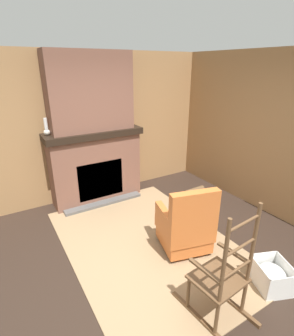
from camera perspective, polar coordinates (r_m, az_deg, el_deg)
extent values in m
plane|color=#2D2119|center=(3.60, 2.40, -20.11)|extent=(14.00, 14.00, 0.00)
cube|color=#9E7247|center=(4.95, -12.70, 8.52)|extent=(0.06, 5.26, 2.64)
cube|color=#9E7247|center=(4.59, 28.28, 5.47)|extent=(5.26, 0.06, 2.64)
cube|color=brown|center=(4.92, -11.05, -0.11)|extent=(0.46, 1.61, 1.22)
cube|color=black|center=(4.82, -10.14, -2.46)|extent=(0.08, 0.84, 0.68)
cube|color=#565451|center=(4.91, -9.29, -7.57)|extent=(0.16, 1.45, 0.06)
cube|color=black|center=(4.72, -11.62, 7.42)|extent=(0.56, 1.71, 0.11)
cube|color=brown|center=(4.61, -12.29, 15.89)|extent=(0.40, 1.41, 1.29)
cube|color=#997A56|center=(3.91, 0.21, -16.05)|extent=(3.10, 2.14, 0.01)
cube|color=#C6662D|center=(3.78, 7.92, -14.51)|extent=(0.74, 0.73, 0.24)
cube|color=#C6662D|center=(3.69, 8.04, -12.62)|extent=(0.77, 0.77, 0.18)
cube|color=#C6662D|center=(3.30, 10.23, -9.59)|extent=(0.27, 0.64, 0.57)
cube|color=#C6662D|center=(3.51, 3.97, -10.69)|extent=(0.58, 0.23, 0.20)
cube|color=#C6662D|center=(3.72, 11.92, -9.22)|extent=(0.58, 0.23, 0.20)
cylinder|color=#332319|center=(3.98, 2.82, -14.91)|extent=(0.06, 0.06, 0.06)
cylinder|color=#332319|center=(4.15, 9.62, -13.54)|extent=(0.06, 0.06, 0.06)
cylinder|color=#332319|center=(3.61, 5.65, -19.47)|extent=(0.06, 0.06, 0.06)
cylinder|color=#332319|center=(3.79, 13.10, -17.65)|extent=(0.06, 0.06, 0.06)
cube|color=brown|center=(3.07, 11.50, -29.60)|extent=(0.80, 0.11, 0.04)
cube|color=brown|center=(3.29, 16.97, -25.65)|extent=(0.80, 0.11, 0.04)
cylinder|color=brown|center=(2.99, 9.00, -25.05)|extent=(0.04, 0.04, 0.38)
cylinder|color=brown|center=(3.22, 14.65, -21.42)|extent=(0.04, 0.04, 0.38)
cylinder|color=brown|center=(2.84, 14.93, -28.97)|extent=(0.04, 0.04, 0.38)
cylinder|color=brown|center=(3.08, 20.37, -24.65)|extent=(0.04, 0.04, 0.38)
cube|color=brown|center=(2.88, 15.18, -22.19)|extent=(0.47, 0.52, 0.02)
cylinder|color=brown|center=(2.40, 16.42, -19.34)|extent=(0.04, 0.04, 0.87)
cylinder|color=brown|center=(2.68, 22.13, -15.24)|extent=(0.04, 0.04, 0.87)
cylinder|color=brown|center=(2.64, 18.98, -20.17)|extent=(0.06, 0.40, 0.03)
cylinder|color=brown|center=(2.49, 19.67, -15.94)|extent=(0.06, 0.40, 0.03)
cylinder|color=brown|center=(2.36, 20.41, -11.19)|extent=(0.06, 0.40, 0.03)
cube|color=brown|center=(2.62, 12.55, -21.03)|extent=(0.39, 0.07, 0.02)
cube|color=brown|center=(2.88, 18.34, -17.17)|extent=(0.39, 0.07, 0.02)
cylinder|color=brown|center=(5.21, 9.39, -5.42)|extent=(0.13, 0.41, 0.12)
cylinder|color=brown|center=(5.13, 10.28, -5.91)|extent=(0.13, 0.41, 0.12)
cylinder|color=brown|center=(5.06, 11.19, -6.41)|extent=(0.13, 0.41, 0.12)
cylinder|color=brown|center=(5.09, 10.35, -4.90)|extent=(0.13, 0.41, 0.12)
cube|color=white|center=(3.63, 25.13, -22.06)|extent=(0.52, 0.49, 0.01)
cube|color=white|center=(3.42, 27.52, -22.34)|extent=(0.14, 0.34, 0.31)
cube|color=white|center=(3.66, 23.71, -18.39)|extent=(0.14, 0.34, 0.31)
cube|color=white|center=(3.62, 27.92, -19.60)|extent=(0.39, 0.16, 0.31)
cube|color=white|center=(3.45, 22.99, -21.01)|extent=(0.39, 0.16, 0.31)
ellipsoid|color=white|center=(3.52, 25.57, -20.12)|extent=(0.42, 0.39, 0.18)
ellipsoid|color=silver|center=(4.56, -20.96, 7.28)|extent=(0.10, 0.10, 0.10)
cylinder|color=white|center=(4.53, -21.19, 8.99)|extent=(0.06, 0.06, 0.18)
cube|color=black|center=(4.80, -10.06, 9.10)|extent=(0.17, 0.28, 0.11)
cube|color=silver|center=(4.71, -9.66, 8.98)|extent=(0.01, 0.04, 0.02)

